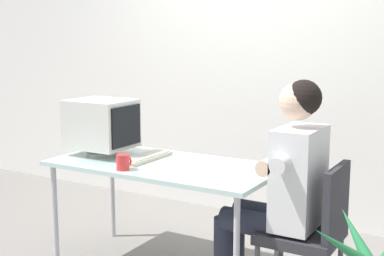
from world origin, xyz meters
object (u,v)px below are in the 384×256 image
Objects in this scene: desk_mug at (123,162)px; office_chair at (312,227)px; crt_monitor at (102,124)px; desk at (164,171)px; keyboard at (146,157)px; person_seated at (282,183)px.

office_chair is at bearing 12.16° from desk_mug.
desk is at bearing -0.65° from crt_monitor.
office_chair is (1.01, -0.03, -0.19)m from desk.
desk is 0.31m from desk_mug.
office_chair is at bearing -1.39° from crt_monitor.
keyboard is (0.35, 0.02, -0.20)m from crt_monitor.
crt_monitor is at bearing 144.83° from desk_mug.
person_seated is at bearing 180.00° from office_chair.
desk is 1.03m from office_chair.
crt_monitor is (-0.51, 0.01, 0.27)m from desk.
person_seated is at bearing -1.59° from crt_monitor.
desk is 0.18m from keyboard.
person_seated is (0.98, -0.06, -0.03)m from keyboard.
person_seated reaches higher than desk.
person_seated reaches higher than keyboard.
keyboard is 4.56× the size of desk_mug.
person_seated is (-0.19, 0.00, 0.23)m from office_chair.
desk_mug is (0.04, -0.30, 0.03)m from keyboard.
desk is at bearing -9.25° from keyboard.
office_chair reaches higher than desk.
desk is 15.34× the size of desk_mug.
office_chair is 0.65× the size of person_seated.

